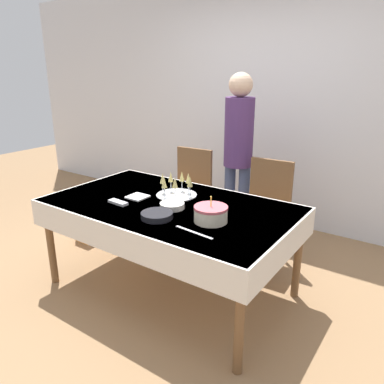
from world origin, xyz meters
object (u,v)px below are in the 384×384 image
(dining_chair_far_right, at_px, (265,208))
(birthday_cake, at_px, (211,214))
(champagne_tray, at_px, (176,185))
(person_standing, at_px, (238,145))
(dining_chair_far_left, at_px, (189,191))
(gift_bag, at_px, (85,229))
(plate_stack_main, at_px, (157,215))
(plate_stack_dessert, at_px, (172,205))

(dining_chair_far_right, distance_m, birthday_cake, 1.03)
(champagne_tray, xyz_separation_m, person_standing, (0.09, 0.89, 0.20))
(dining_chair_far_left, height_order, gift_bag, dining_chair_far_left)
(birthday_cake, height_order, gift_bag, birthday_cake)
(champagne_tray, distance_m, gift_bag, 1.40)
(plate_stack_main, bearing_deg, birthday_cake, 25.34)
(dining_chair_far_left, xyz_separation_m, gift_bag, (-0.86, -0.68, -0.39))
(plate_stack_main, height_order, plate_stack_dessert, same)
(birthday_cake, bearing_deg, dining_chair_far_right, 91.80)
(dining_chair_far_right, xyz_separation_m, plate_stack_dessert, (-0.34, -0.94, 0.24))
(plate_stack_main, bearing_deg, gift_bag, 161.40)
(dining_chair_far_left, xyz_separation_m, birthday_cake, (0.88, -0.99, 0.28))
(person_standing, bearing_deg, plate_stack_dessert, -86.81)
(dining_chair_far_right, distance_m, person_standing, 0.68)
(dining_chair_far_left, distance_m, person_standing, 0.70)
(champagne_tray, distance_m, person_standing, 0.91)
(dining_chair_far_right, height_order, person_standing, person_standing)
(dining_chair_far_left, relative_size, gift_bag, 3.48)
(dining_chair_far_left, relative_size, dining_chair_far_right, 1.00)
(dining_chair_far_right, bearing_deg, plate_stack_dessert, -109.87)
(plate_stack_main, xyz_separation_m, plate_stack_dessert, (-0.03, 0.21, 0.00))
(plate_stack_dessert, distance_m, person_standing, 1.17)
(plate_stack_main, bearing_deg, dining_chair_far_right, 75.03)
(person_standing, bearing_deg, dining_chair_far_right, -26.25)
(plate_stack_main, distance_m, gift_bag, 1.61)
(plate_stack_main, distance_m, person_standing, 1.38)
(dining_chair_far_right, xyz_separation_m, plate_stack_main, (-0.31, -1.16, 0.24))
(dining_chair_far_right, distance_m, champagne_tray, 0.90)
(gift_bag, bearing_deg, plate_stack_dessert, -10.64)
(plate_stack_main, xyz_separation_m, person_standing, (-0.10, 1.35, 0.26))
(plate_stack_main, xyz_separation_m, gift_bag, (-1.40, 0.47, -0.64))
(plate_stack_dessert, bearing_deg, person_standing, 93.19)
(birthday_cake, relative_size, champagne_tray, 0.69)
(champagne_tray, relative_size, plate_stack_dessert, 1.80)
(dining_chair_far_left, relative_size, champagne_tray, 2.89)
(plate_stack_dessert, xyz_separation_m, gift_bag, (-1.37, 0.26, -0.64))
(dining_chair_far_right, distance_m, gift_bag, 1.88)
(dining_chair_far_right, height_order, champagne_tray, dining_chair_far_right)
(dining_chair_far_right, xyz_separation_m, champagne_tray, (-0.49, -0.69, 0.31))
(champagne_tray, height_order, gift_bag, champagne_tray)
(dining_chair_far_left, xyz_separation_m, champagne_tray, (0.36, -0.69, 0.31))
(dining_chair_far_left, xyz_separation_m, plate_stack_main, (0.54, -1.16, 0.24))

